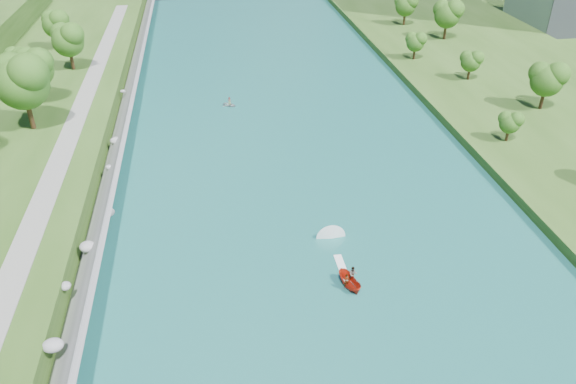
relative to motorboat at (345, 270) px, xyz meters
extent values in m
plane|color=#2D5119|center=(-1.70, -4.37, -0.72)|extent=(260.00, 260.00, 0.00)
cube|color=#185D53|center=(-1.70, 15.63, -0.67)|extent=(55.00, 240.00, 0.10)
cube|color=slate|center=(-27.55, 15.63, 1.08)|extent=(3.54, 236.00, 4.05)
ellipsoid|color=gray|center=(-28.51, -8.93, 2.50)|extent=(1.88, 1.51, 1.17)
ellipsoid|color=gray|center=(-28.92, -0.72, 2.27)|extent=(1.06, 1.18, 0.81)
ellipsoid|color=gray|center=(-27.99, 6.55, 1.62)|extent=(1.71, 1.62, 1.17)
ellipsoid|color=gray|center=(-26.92, 15.98, -0.11)|extent=(1.31, 1.62, 0.88)
ellipsoid|color=gray|center=(-27.78, 25.18, 1.48)|extent=(0.94, 0.92, 0.74)
ellipsoid|color=gray|center=(-27.74, 33.95, 1.32)|extent=(1.78, 1.51, 1.11)
ellipsoid|color=gray|center=(-27.37, 42.38, 0.60)|extent=(1.58, 1.38, 1.05)
ellipsoid|color=gray|center=(-28.49, 53.81, 1.68)|extent=(0.95, 0.82, 0.55)
cube|color=gray|center=(-34.20, 15.63, 2.83)|extent=(3.00, 200.00, 0.10)
ellipsoid|color=#1A5416|center=(-40.12, 37.27, 9.71)|extent=(8.31, 8.31, 13.85)
ellipsoid|color=#1A5416|center=(-41.06, 47.94, 8.29)|extent=(6.60, 6.60, 11.01)
ellipsoid|color=#1A5416|center=(-45.79, 56.22, 7.03)|extent=(5.09, 5.09, 8.48)
ellipsoid|color=#1A5416|center=(-38.60, 64.29, 8.09)|extent=(6.37, 6.37, 10.62)
ellipsoid|color=#1A5416|center=(-43.49, 78.11, 7.65)|extent=(5.84, 5.84, 9.74)
ellipsoid|color=#1A5416|center=(31.87, 25.78, 3.64)|extent=(3.42, 3.42, 5.71)
ellipsoid|color=#1A5416|center=(43.78, 36.69, 5.69)|extent=(5.89, 5.89, 9.82)
ellipsoid|color=#1A5416|center=(37.46, 52.23, 4.19)|extent=(4.09, 4.09, 6.82)
ellipsoid|color=#1A5416|center=(31.20, 65.84, 4.20)|extent=(4.10, 4.10, 6.84)
ellipsoid|color=#1A5416|center=(43.42, 78.95, 6.12)|extent=(6.41, 6.41, 10.68)
ellipsoid|color=#1A5416|center=(38.02, 92.40, 5.33)|extent=(5.45, 5.45, 9.09)
imported|color=#B5220E|center=(-0.03, -1.91, 0.09)|extent=(2.43, 3.92, 1.42)
imported|color=#66605B|center=(-0.43, -2.31, 0.54)|extent=(0.67, 0.53, 1.62)
imported|color=#66605B|center=(0.47, -1.41, 0.63)|extent=(0.99, 0.84, 1.79)
cube|color=white|center=(-0.03, 1.09, -0.59)|extent=(0.90, 5.00, 0.06)
imported|color=#9B9DA4|center=(-9.44, 49.52, -0.35)|extent=(3.20, 3.05, 0.54)
imported|color=#66605B|center=(-9.44, 49.52, 0.32)|extent=(0.79, 0.68, 1.38)
camera|label=1|loc=(-13.54, -46.30, 39.50)|focal=35.00mm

